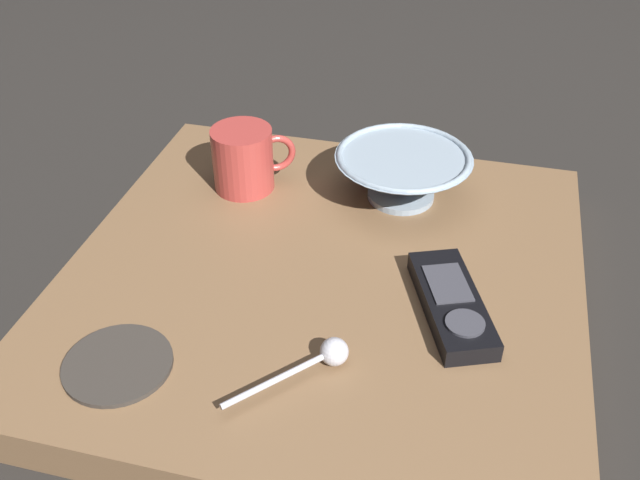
# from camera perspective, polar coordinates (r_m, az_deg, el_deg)

# --- Properties ---
(ground_plane) EXTENTS (6.00, 6.00, 0.00)m
(ground_plane) POSITION_cam_1_polar(r_m,az_deg,el_deg) (0.82, 0.22, -4.80)
(ground_plane) COLOR black
(table) EXTENTS (0.57, 0.56, 0.04)m
(table) POSITION_cam_1_polar(r_m,az_deg,el_deg) (0.81, 0.22, -3.61)
(table) COLOR brown
(table) RESTS_ON ground
(cereal_bowl) EXTENTS (0.17, 0.17, 0.06)m
(cereal_bowl) POSITION_cam_1_polar(r_m,az_deg,el_deg) (0.89, 6.62, 5.34)
(cereal_bowl) COLOR #8C9EAD
(cereal_bowl) RESTS_ON table
(coffee_mug) EXTENTS (0.08, 0.10, 0.08)m
(coffee_mug) POSITION_cam_1_polar(r_m,az_deg,el_deg) (0.91, -6.07, 6.48)
(coffee_mug) COLOR #A53833
(coffee_mug) RESTS_ON table
(teaspoon) EXTENTS (0.10, 0.10, 0.03)m
(teaspoon) POSITION_cam_1_polar(r_m,az_deg,el_deg) (0.68, 0.43, -9.27)
(teaspoon) COLOR silver
(teaspoon) RESTS_ON table
(tv_remote_near) EXTENTS (0.16, 0.11, 0.02)m
(tv_remote_near) POSITION_cam_1_polar(r_m,az_deg,el_deg) (0.74, 10.50, -5.02)
(tv_remote_near) COLOR black
(tv_remote_near) RESTS_ON table
(drink_coaster) EXTENTS (0.10, 0.10, 0.01)m
(drink_coaster) POSITION_cam_1_polar(r_m,az_deg,el_deg) (0.71, -15.88, -9.53)
(drink_coaster) COLOR #332D28
(drink_coaster) RESTS_ON table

